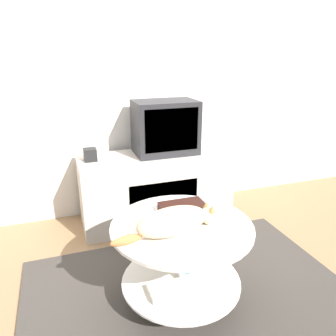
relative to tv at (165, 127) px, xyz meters
name	(u,v)px	position (x,y,z in m)	size (l,w,h in m)	color
ground_plane	(189,295)	(-0.19, -1.00, -0.79)	(12.00, 12.00, 0.00)	#93704C
wall_back	(132,60)	(-0.19, 0.28, 0.51)	(8.00, 0.05, 2.60)	silver
rug	(189,294)	(-0.19, -1.00, -0.78)	(1.90, 1.27, 0.02)	#3D3833
tv_stand	(156,188)	(-0.10, -0.03, -0.50)	(1.22, 0.46, 0.58)	beige
tv	(165,127)	(0.00, 0.00, 0.00)	(0.50, 0.32, 0.43)	#232326
speaker	(90,155)	(-0.61, -0.01, -0.17)	(0.09, 0.09, 0.09)	black
coffee_table	(181,254)	(-0.26, -1.04, -0.46)	(0.75, 0.75, 0.49)	#B2B2B7
dvd_box	(184,209)	(-0.20, -0.92, -0.26)	(0.26, 0.19, 0.05)	black
cat	(175,221)	(-0.32, -1.10, -0.22)	(0.58, 0.23, 0.13)	beige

